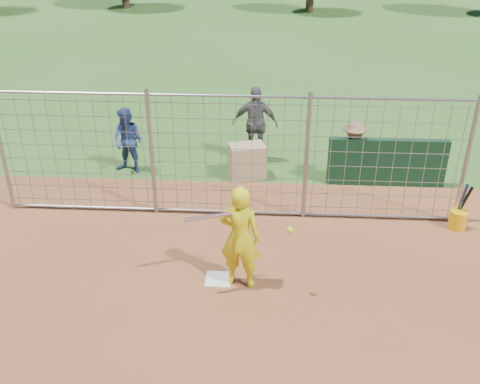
# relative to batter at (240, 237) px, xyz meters

# --- Properties ---
(ground) EXTENTS (100.00, 100.00, 0.00)m
(ground) POSITION_rel_batter_xyz_m (-0.37, 0.27, -0.90)
(ground) COLOR #2D591E
(ground) RESTS_ON ground
(home_plate) EXTENTS (0.43, 0.43, 0.02)m
(home_plate) POSITION_rel_batter_xyz_m (-0.37, 0.07, -0.89)
(home_plate) COLOR silver
(home_plate) RESTS_ON ground
(dugout_wall) EXTENTS (2.60, 0.20, 1.10)m
(dugout_wall) POSITION_rel_batter_xyz_m (3.03, 3.87, -0.35)
(dugout_wall) COLOR #11381E
(dugout_wall) RESTS_ON ground
(batter) EXTENTS (0.72, 0.53, 1.80)m
(batter) POSITION_rel_batter_xyz_m (0.00, 0.00, 0.00)
(batter) COLOR yellow
(batter) RESTS_ON ground
(bystander_a) EXTENTS (0.89, 0.77, 1.55)m
(bystander_a) POSITION_rel_batter_xyz_m (-2.87, 4.21, -0.12)
(bystander_a) COLOR navy
(bystander_a) RESTS_ON ground
(bystander_b) EXTENTS (1.14, 0.54, 1.90)m
(bystander_b) POSITION_rel_batter_xyz_m (0.05, 5.04, 0.05)
(bystander_b) COLOR #57575C
(bystander_b) RESTS_ON ground
(bystander_c) EXTENTS (0.99, 0.62, 1.47)m
(bystander_c) POSITION_rel_batter_xyz_m (2.28, 3.96, -0.17)
(bystander_c) COLOR brown
(bystander_c) RESTS_ON ground
(equipment_bin) EXTENTS (0.92, 0.75, 0.80)m
(equipment_bin) POSITION_rel_batter_xyz_m (-0.09, 4.07, -0.50)
(equipment_bin) COLOR tan
(equipment_bin) RESTS_ON ground
(equipment_in_play) EXTENTS (1.65, 0.36, 0.24)m
(equipment_in_play) POSITION_rel_batter_xyz_m (-0.13, -0.21, 0.44)
(equipment_in_play) COLOR silver
(equipment_in_play) RESTS_ON ground
(bucket_with_bats) EXTENTS (0.34, 0.41, 0.97)m
(bucket_with_bats) POSITION_rel_batter_xyz_m (4.11, 2.03, -0.65)
(bucket_with_bats) COLOR #F2AD0C
(bucket_with_bats) RESTS_ON ground
(backstop_fence) EXTENTS (9.08, 0.08, 2.60)m
(backstop_fence) POSITION_rel_batter_xyz_m (-0.37, 2.27, 0.36)
(backstop_fence) COLOR gray
(backstop_fence) RESTS_ON ground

